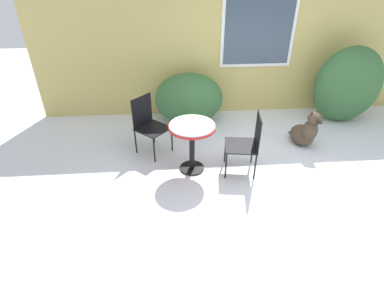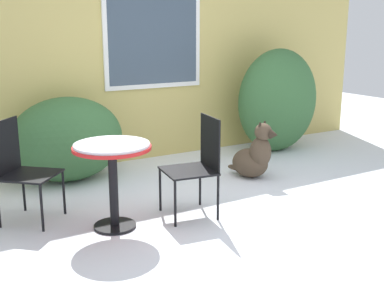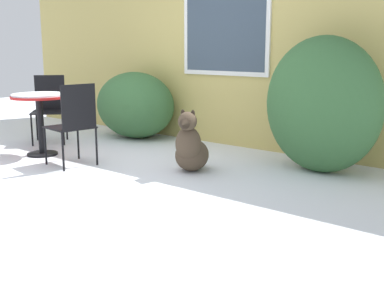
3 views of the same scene
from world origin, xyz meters
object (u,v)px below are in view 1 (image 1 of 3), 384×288
object	(u,v)px
dog	(305,132)
patio_chair_near_table	(149,123)
patio_chair_far_side	(247,142)
patio_table	(192,134)

from	to	relation	value
dog	patio_chair_near_table	bearing A→B (deg)	156.95
patio_chair_far_side	patio_table	bearing A→B (deg)	-88.74
patio_chair_near_table	patio_chair_far_side	distance (m)	1.64
patio_table	patio_chair_near_table	world-z (taller)	patio_chair_near_table
patio_table	patio_chair_far_side	size ratio (longest dim) A/B	0.82
patio_chair_near_table	dog	world-z (taller)	patio_chair_near_table
patio_table	dog	world-z (taller)	patio_table
patio_chair_near_table	dog	distance (m)	2.69
patio_table	dog	size ratio (longest dim) A/B	1.11
patio_table	dog	bearing A→B (deg)	15.36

